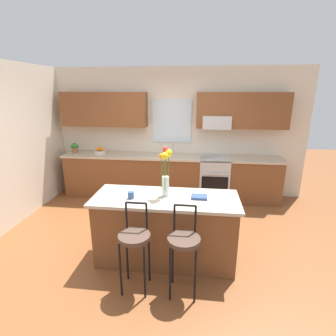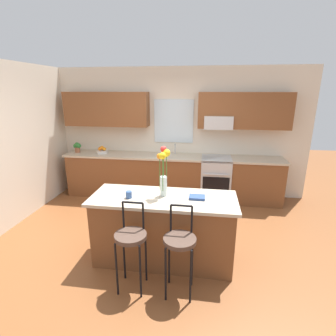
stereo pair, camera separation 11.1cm
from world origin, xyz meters
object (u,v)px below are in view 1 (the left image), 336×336
oven_range (214,179)px  cookbook (199,197)px  mug_ceramic (131,195)px  bar_stool_middle (184,243)px  flower_vase (166,169)px  potted_plant_small (75,147)px  kitchen_island (166,229)px  bar_stool_near (135,240)px  fruit_bowl_oranges (100,151)px

oven_range → cookbook: cookbook is taller
oven_range → mug_ceramic: (-1.18, -2.23, 0.51)m
oven_range → bar_stool_middle: size_ratio=0.88×
flower_vase → potted_plant_small: 3.11m
mug_ceramic → potted_plant_small: size_ratio=0.41×
bar_stool_middle → cookbook: bearing=75.5°
bar_stool_middle → potted_plant_small: bearing=132.8°
flower_vase → mug_ceramic: size_ratio=7.22×
flower_vase → bar_stool_middle: bearing=-66.2°
cookbook → potted_plant_small: (-2.70, 2.15, 0.11)m
kitchen_island → bar_stool_near: bar_stool_near is taller
bar_stool_near → potted_plant_small: 3.42m
mug_ceramic → cookbook: bearing=7.2°
bar_stool_middle → cookbook: (0.15, 0.60, 0.30)m
fruit_bowl_oranges → potted_plant_small: 0.57m
potted_plant_small → fruit_bowl_oranges: bearing=0.5°
potted_plant_small → kitchen_island: bearing=-43.8°
mug_ceramic → fruit_bowl_oranges: fruit_bowl_oranges is taller
kitchen_island → fruit_bowl_oranges: fruit_bowl_oranges is taller
oven_range → bar_stool_middle: (-0.47, -2.73, 0.18)m
flower_vase → cookbook: 0.56m
oven_range → mug_ceramic: size_ratio=10.22×
kitchen_island → flower_vase: (-0.00, 0.05, 0.82)m
bar_stool_near → bar_stool_middle: size_ratio=1.00×
bar_stool_near → bar_stool_middle: 0.55m
bar_stool_middle → potted_plant_small: 3.77m
potted_plant_small → flower_vase: bearing=-43.1°
oven_range → kitchen_island: bearing=-109.2°
cookbook → fruit_bowl_oranges: (-2.13, 2.15, 0.04)m
flower_vase → fruit_bowl_oranges: flower_vase is taller
flower_vase → fruit_bowl_oranges: (-1.69, 2.12, -0.31)m
kitchen_island → fruit_bowl_oranges: size_ratio=7.82×
bar_stool_near → flower_vase: flower_vase is taller
cookbook → kitchen_island: bearing=-177.2°
flower_vase → bar_stool_near: bearing=-113.2°
kitchen_island → potted_plant_small: size_ratio=8.45×
cookbook → fruit_bowl_oranges: bearing=134.6°
fruit_bowl_oranges → flower_vase: bearing=-51.4°
kitchen_island → mug_ceramic: size_ratio=20.86×
bar_stool_near → mug_ceramic: size_ratio=11.58×
fruit_bowl_oranges → bar_stool_middle: bearing=-54.4°
kitchen_island → flower_vase: 0.82m
flower_vase → cookbook: flower_vase is taller
bar_stool_near → kitchen_island: bearing=64.6°
oven_range → bar_stool_middle: bearing=-99.8°
bar_stool_middle → fruit_bowl_oranges: size_ratio=4.34×
kitchen_island → potted_plant_small: (-2.27, 2.17, 0.58)m
kitchen_island → oven_range: bearing=70.8°
bar_stool_middle → flower_vase: (-0.28, 0.63, 0.65)m
bar_stool_near → mug_ceramic: bar_stool_near is taller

